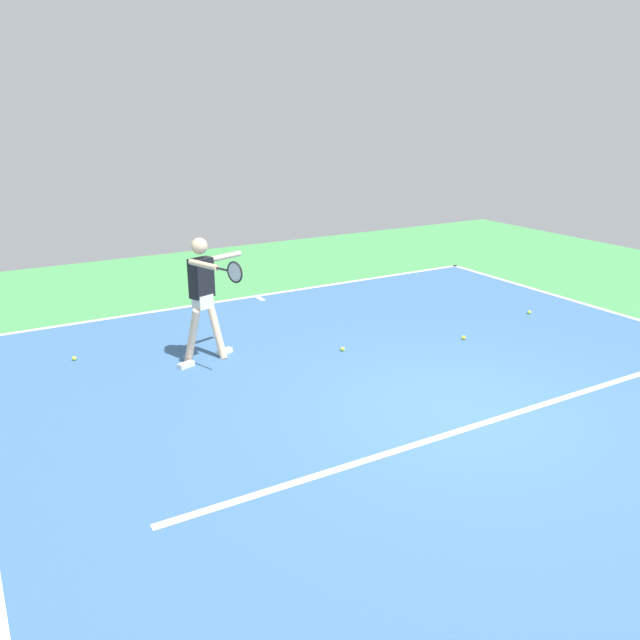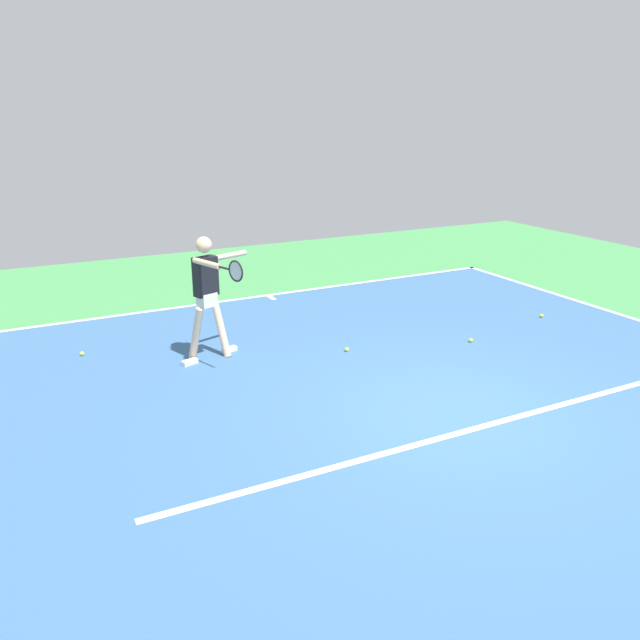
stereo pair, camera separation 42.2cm
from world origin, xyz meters
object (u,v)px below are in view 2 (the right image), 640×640
Objects in this scene: tennis_ball_centre_court at (82,354)px; tennis_ball_near_service_line at (347,350)px; tennis_player at (208,289)px; tennis_ball_far_corner at (471,340)px; tennis_ball_near_player at (542,316)px.

tennis_ball_centre_court and tennis_ball_near_service_line have the same top height.
tennis_player reaches higher than tennis_ball_near_service_line.
tennis_ball_centre_court is 1.00× the size of tennis_ball_near_service_line.
tennis_player is 2.24m from tennis_ball_centre_court.
tennis_player reaches higher than tennis_ball_far_corner.
tennis_player is 4.23m from tennis_ball_far_corner.
tennis_ball_near_player is 1.00× the size of tennis_ball_centre_court.
tennis_player is 28.13× the size of tennis_ball_far_corner.
tennis_ball_far_corner and tennis_ball_centre_court have the same top height.
tennis_ball_near_player is at bearing 153.96° from tennis_player.
tennis_ball_centre_court is (7.61, -1.79, 0.00)m from tennis_ball_near_player.
tennis_player is at bearing 149.61° from tennis_ball_centre_court.
tennis_ball_centre_court is at bearing -21.54° from tennis_ball_far_corner.
tennis_ball_near_player is 1.00× the size of tennis_ball_far_corner.
tennis_player is at bearing -19.09° from tennis_ball_near_service_line.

